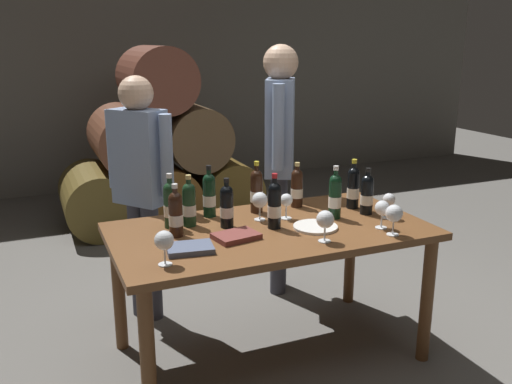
# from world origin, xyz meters

# --- Properties ---
(ground_plane) EXTENTS (14.00, 14.00, 0.00)m
(ground_plane) POSITION_xyz_m (0.00, 0.00, 0.00)
(ground_plane) COLOR #66635E
(cellar_back_wall) EXTENTS (10.00, 0.24, 2.80)m
(cellar_back_wall) POSITION_xyz_m (0.00, 4.20, 1.40)
(cellar_back_wall) COLOR slate
(cellar_back_wall) RESTS_ON ground_plane
(barrel_stack) EXTENTS (1.86, 0.90, 1.69)m
(barrel_stack) POSITION_xyz_m (0.00, 2.60, 0.66)
(barrel_stack) COLOR brown
(barrel_stack) RESTS_ON ground_plane
(dining_table) EXTENTS (1.70, 0.90, 0.76)m
(dining_table) POSITION_xyz_m (0.00, 0.00, 0.67)
(dining_table) COLOR brown
(dining_table) RESTS_ON ground_plane
(wine_bottle_0) EXTENTS (0.07, 0.07, 0.30)m
(wine_bottle_0) POSITION_xyz_m (0.41, 0.02, 0.89)
(wine_bottle_0) COLOR black
(wine_bottle_0) RESTS_ON dining_table
(wine_bottle_1) EXTENTS (0.07, 0.07, 0.31)m
(wine_bottle_1) POSITION_xyz_m (0.04, 0.29, 0.89)
(wine_bottle_1) COLOR black
(wine_bottle_1) RESTS_ON dining_table
(wine_bottle_2) EXTENTS (0.07, 0.07, 0.28)m
(wine_bottle_2) POSITION_xyz_m (-0.39, 0.20, 0.88)
(wine_bottle_2) COLOR #19381E
(wine_bottle_2) RESTS_ON dining_table
(wine_bottle_3) EXTENTS (0.07, 0.07, 0.30)m
(wine_bottle_3) POSITION_xyz_m (-0.24, 0.32, 0.89)
(wine_bottle_3) COLOR black
(wine_bottle_3) RESTS_ON dining_table
(wine_bottle_4) EXTENTS (0.07, 0.07, 0.30)m
(wine_bottle_4) POSITION_xyz_m (0.02, -0.01, 0.89)
(wine_bottle_4) COLOR black
(wine_bottle_4) RESTS_ON dining_table
(wine_bottle_5) EXTENTS (0.07, 0.07, 0.30)m
(wine_bottle_5) POSITION_xyz_m (0.61, 0.14, 0.89)
(wine_bottle_5) COLOR black
(wine_bottle_5) RESTS_ON dining_table
(wine_bottle_6) EXTENTS (0.07, 0.07, 0.28)m
(wine_bottle_6) POSITION_xyz_m (-0.50, 0.07, 0.88)
(wine_bottle_6) COLOR black
(wine_bottle_6) RESTS_ON dining_table
(wine_bottle_7) EXTENTS (0.07, 0.07, 0.30)m
(wine_bottle_7) POSITION_xyz_m (-0.49, 0.22, 0.89)
(wine_bottle_7) COLOR #19381E
(wine_bottle_7) RESTS_ON dining_table
(wine_bottle_8) EXTENTS (0.07, 0.07, 0.27)m
(wine_bottle_8) POSITION_xyz_m (-0.21, 0.10, 0.88)
(wine_bottle_8) COLOR black
(wine_bottle_8) RESTS_ON dining_table
(wine_bottle_9) EXTENTS (0.07, 0.07, 0.27)m
(wine_bottle_9) POSITION_xyz_m (0.62, 0.01, 0.88)
(wine_bottle_9) COLOR black
(wine_bottle_9) RESTS_ON dining_table
(wine_bottle_10) EXTENTS (0.07, 0.07, 0.27)m
(wine_bottle_10) POSITION_xyz_m (0.31, 0.30, 0.88)
(wine_bottle_10) COLOR black
(wine_bottle_10) RESTS_ON dining_table
(wine_glass_0) EXTENTS (0.09, 0.09, 0.16)m
(wine_glass_0) POSITION_xyz_m (-0.65, -0.28, 0.87)
(wine_glass_0) COLOR white
(wine_glass_0) RESTS_ON dining_table
(wine_glass_1) EXTENTS (0.07, 0.07, 0.15)m
(wine_glass_1) POSITION_xyz_m (0.15, 0.11, 0.86)
(wine_glass_1) COLOR white
(wine_glass_1) RESTS_ON dining_table
(wine_glass_2) EXTENTS (0.09, 0.09, 0.16)m
(wine_glass_2) POSITION_xyz_m (0.16, -0.30, 0.87)
(wine_glass_2) COLOR white
(wine_glass_2) RESTS_ON dining_table
(wine_glass_3) EXTENTS (0.09, 0.09, 0.16)m
(wine_glass_3) POSITION_xyz_m (-0.00, 0.15, 0.87)
(wine_glass_3) COLOR white
(wine_glass_3) RESTS_ON dining_table
(wine_glass_4) EXTENTS (0.09, 0.09, 0.16)m
(wine_glass_4) POSITION_xyz_m (0.54, -0.35, 0.87)
(wine_glass_4) COLOR white
(wine_glass_4) RESTS_ON dining_table
(wine_glass_5) EXTENTS (0.07, 0.07, 0.15)m
(wine_glass_5) POSITION_xyz_m (0.69, -0.10, 0.86)
(wine_glass_5) COLOR white
(wine_glass_5) RESTS_ON dining_table
(wine_glass_6) EXTENTS (0.08, 0.08, 0.15)m
(wine_glass_6) POSITION_xyz_m (0.55, -0.24, 0.87)
(wine_glass_6) COLOR white
(wine_glass_6) RESTS_ON dining_table
(tasting_notebook) EXTENTS (0.25, 0.20, 0.03)m
(tasting_notebook) POSITION_xyz_m (-0.23, -0.09, 0.77)
(tasting_notebook) COLOR brown
(tasting_notebook) RESTS_ON dining_table
(leather_ledger) EXTENTS (0.24, 0.19, 0.03)m
(leather_ledger) POSITION_xyz_m (-0.50, -0.16, 0.77)
(leather_ledger) COLOR #4C5670
(leather_ledger) RESTS_ON dining_table
(serving_plate) EXTENTS (0.24, 0.24, 0.01)m
(serving_plate) POSITION_xyz_m (0.22, -0.10, 0.77)
(serving_plate) COLOR white
(serving_plate) RESTS_ON dining_table
(sommelier_presenting) EXTENTS (0.31, 0.45, 1.72)m
(sommelier_presenting) POSITION_xyz_m (0.41, 0.75, 1.04)
(sommelier_presenting) COLOR #383842
(sommelier_presenting) RESTS_ON ground_plane
(taster_seated_left) EXTENTS (0.34, 0.41, 1.54)m
(taster_seated_left) POSITION_xyz_m (-0.55, 0.72, 0.92)
(taster_seated_left) COLOR #383842
(taster_seated_left) RESTS_ON ground_plane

